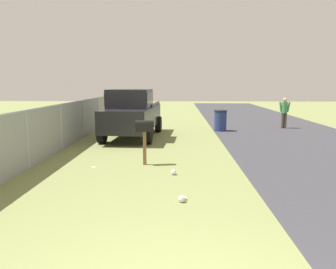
{
  "coord_description": "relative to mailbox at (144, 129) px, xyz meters",
  "views": [
    {
      "loc": [
        -2.82,
        0.03,
        2.35
      ],
      "look_at": [
        4.06,
        0.26,
        1.28
      ],
      "focal_mm": 35.38,
      "sensor_mm": 36.0,
      "label": 1
    }
  ],
  "objects": [
    {
      "name": "litter_bag_midfield_b",
      "position": [
        -1.06,
        -0.85,
        -0.97
      ],
      "size": [
        0.14,
        0.14,
        0.14
      ],
      "primitive_type": "sphere",
      "color": "silver",
      "rests_on": "ground"
    },
    {
      "name": "litter_cup_near_hydrant",
      "position": [
        -2.91,
        -1.09,
        -1.0
      ],
      "size": [
        0.08,
        0.1,
        0.08
      ],
      "primitive_type": "cylinder",
      "rotation": [
        0.0,
        1.57,
        4.74
      ],
      "color": "white",
      "rests_on": "ground"
    },
    {
      "name": "fence_section",
      "position": [
        3.36,
        3.16,
        -0.15
      ],
      "size": [
        18.47,
        0.07,
        1.63
      ],
      "color": "#9EA3A8",
      "rests_on": "ground"
    },
    {
      "name": "mailbox",
      "position": [
        0.0,
        0.0,
        0.0
      ],
      "size": [
        0.29,
        0.55,
        1.3
      ],
      "rotation": [
        0.0,
        0.0,
        0.19
      ],
      "color": "brown",
      "rests_on": "ground"
    },
    {
      "name": "trash_bin",
      "position": [
        6.95,
        -3.03,
        -0.52
      ],
      "size": [
        0.63,
        0.63,
        1.03
      ],
      "color": "navy",
      "rests_on": "ground"
    },
    {
      "name": "pickup_truck",
      "position": [
        4.77,
        1.03,
        0.06
      ],
      "size": [
        5.06,
        2.32,
        2.09
      ],
      "rotation": [
        0.0,
        0.0,
        3.08
      ],
      "color": "black",
      "rests_on": "ground"
    },
    {
      "name": "litter_bag_by_mailbox",
      "position": [
        -3.04,
        -1.05,
        -0.97
      ],
      "size": [
        0.14,
        0.14,
        0.14
      ],
      "primitive_type": "sphere",
      "color": "silver",
      "rests_on": "ground"
    },
    {
      "name": "litter_wrapper_far_scatter",
      "position": [
        -0.35,
        1.42,
        -1.04
      ],
      "size": [
        0.15,
        0.14,
        0.01
      ],
      "primitive_type": "cube",
      "rotation": [
        0.0,
        0.0,
        5.57
      ],
      "color": "silver",
      "rests_on": "ground"
    },
    {
      "name": "pedestrian",
      "position": [
        8.06,
        -6.48,
        -0.12
      ],
      "size": [
        0.3,
        0.57,
        1.59
      ],
      "rotation": [
        0.0,
        0.0,
        3.07
      ],
      "color": "#4C4238",
      "rests_on": "ground"
    }
  ]
}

